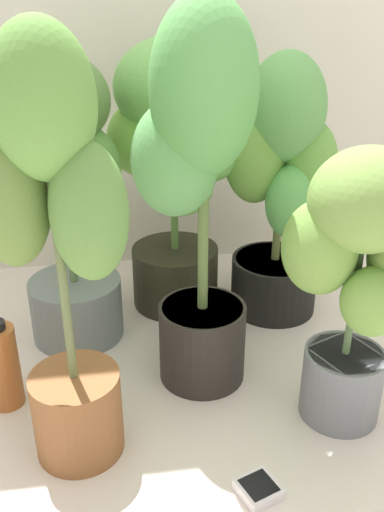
{
  "coord_description": "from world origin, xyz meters",
  "views": [
    {
      "loc": [
        -0.2,
        -1.1,
        0.94
      ],
      "look_at": [
        -0.01,
        0.2,
        0.31
      ],
      "focal_mm": 38.68,
      "sensor_mm": 36.0,
      "label": 1
    }
  ],
  "objects_px": {
    "potted_plant_back_left": "(65,187)",
    "potted_plant_front_left": "(55,241)",
    "nutrient_bottle": "(3,366)",
    "potted_plant_back_right": "(280,183)",
    "potted_plant_back_center": "(174,156)",
    "potted_plant_center": "(197,178)",
    "hygrometer_box": "(259,489)",
    "potted_plant_front_right": "(359,266)"
  },
  "relations": [
    {
      "from": "potted_plant_back_left",
      "to": "potted_plant_back_right",
      "type": "distance_m",
      "value": 0.63
    },
    {
      "from": "potted_plant_back_right",
      "to": "potted_plant_back_center",
      "type": "height_order",
      "value": "potted_plant_back_center"
    },
    {
      "from": "hygrometer_box",
      "to": "nutrient_bottle",
      "type": "distance_m",
      "value": 0.67
    },
    {
      "from": "potted_plant_center",
      "to": "hygrometer_box",
      "type": "height_order",
      "value": "potted_plant_center"
    },
    {
      "from": "potted_plant_front_left",
      "to": "potted_plant_back_center",
      "type": "height_order",
      "value": "potted_plant_front_left"
    },
    {
      "from": "potted_plant_back_right",
      "to": "potted_plant_back_left",
      "type": "bearing_deg",
      "value": -174.43
    },
    {
      "from": "potted_plant_back_left",
      "to": "potted_plant_back_center",
      "type": "distance_m",
      "value": 0.35
    },
    {
      "from": "potted_plant_back_right",
      "to": "nutrient_bottle",
      "type": "distance_m",
      "value": 0.92
    },
    {
      "from": "potted_plant_center",
      "to": "nutrient_bottle",
      "type": "distance_m",
      "value": 0.66
    },
    {
      "from": "nutrient_bottle",
      "to": "potted_plant_back_left",
      "type": "bearing_deg",
      "value": 60.06
    },
    {
      "from": "potted_plant_front_right",
      "to": "hygrometer_box",
      "type": "relative_size",
      "value": 6.49
    },
    {
      "from": "potted_plant_back_left",
      "to": "hygrometer_box",
      "type": "xyz_separation_m",
      "value": [
        0.39,
        -0.66,
        -0.46
      ]
    },
    {
      "from": "potted_plant_back_right",
      "to": "potted_plant_back_center",
      "type": "bearing_deg",
      "value": 164.51
    },
    {
      "from": "potted_plant_front_left",
      "to": "potted_plant_front_right",
      "type": "bearing_deg",
      "value": 1.5
    },
    {
      "from": "nutrient_bottle",
      "to": "potted_plant_front_left",
      "type": "bearing_deg",
      "value": -45.04
    },
    {
      "from": "potted_plant_front_left",
      "to": "potted_plant_back_right",
      "type": "bearing_deg",
      "value": 41.28
    },
    {
      "from": "potted_plant_front_left",
      "to": "nutrient_bottle",
      "type": "relative_size",
      "value": 3.81
    },
    {
      "from": "potted_plant_center",
      "to": "potted_plant_back_right",
      "type": "bearing_deg",
      "value": 45.41
    },
    {
      "from": "hygrometer_box",
      "to": "potted_plant_front_left",
      "type": "bearing_deg",
      "value": -47.62
    },
    {
      "from": "potted_plant_back_left",
      "to": "potted_plant_back_center",
      "type": "relative_size",
      "value": 0.97
    },
    {
      "from": "potted_plant_back_right",
      "to": "hygrometer_box",
      "type": "bearing_deg",
      "value": -108.15
    },
    {
      "from": "potted_plant_front_right",
      "to": "potted_plant_center",
      "type": "bearing_deg",
      "value": 146.65
    },
    {
      "from": "potted_plant_back_center",
      "to": "nutrient_bottle",
      "type": "bearing_deg",
      "value": -137.81
    },
    {
      "from": "potted_plant_back_center",
      "to": "hygrometer_box",
      "type": "distance_m",
      "value": 0.95
    },
    {
      "from": "potted_plant_front_right",
      "to": "potted_plant_back_right",
      "type": "bearing_deg",
      "value": 92.25
    },
    {
      "from": "potted_plant_back_center",
      "to": "hygrometer_box",
      "type": "relative_size",
      "value": 8.14
    },
    {
      "from": "potted_plant_back_left",
      "to": "potted_plant_center",
      "type": "distance_m",
      "value": 0.41
    },
    {
      "from": "potted_plant_center",
      "to": "potted_plant_back_center",
      "type": "height_order",
      "value": "potted_plant_center"
    },
    {
      "from": "potted_plant_front_right",
      "to": "hygrometer_box",
      "type": "distance_m",
      "value": 0.51
    },
    {
      "from": "potted_plant_back_right",
      "to": "hygrometer_box",
      "type": "distance_m",
      "value": 0.87
    },
    {
      "from": "potted_plant_back_right",
      "to": "potted_plant_front_right",
      "type": "xyz_separation_m",
      "value": [
        0.02,
        -0.52,
        -0.02
      ]
    },
    {
      "from": "potted_plant_back_center",
      "to": "hygrometer_box",
      "type": "xyz_separation_m",
      "value": [
        0.07,
        -0.81,
        -0.49
      ]
    },
    {
      "from": "potted_plant_front_left",
      "to": "nutrient_bottle",
      "type": "distance_m",
      "value": 0.48
    },
    {
      "from": "potted_plant_back_left",
      "to": "potted_plant_front_left",
      "type": "bearing_deg",
      "value": -88.37
    },
    {
      "from": "potted_plant_center",
      "to": "potted_plant_back_left",
      "type": "bearing_deg",
      "value": 142.57
    },
    {
      "from": "potted_plant_back_right",
      "to": "hygrometer_box",
      "type": "relative_size",
      "value": 7.81
    },
    {
      "from": "potted_plant_back_right",
      "to": "potted_plant_back_center",
      "type": "xyz_separation_m",
      "value": [
        -0.31,
        0.09,
        0.07
      ]
    },
    {
      "from": "potted_plant_front_left",
      "to": "potted_plant_back_center",
      "type": "relative_size",
      "value": 1.09
    },
    {
      "from": "potted_plant_front_left",
      "to": "potted_plant_back_left",
      "type": "bearing_deg",
      "value": 91.63
    },
    {
      "from": "potted_plant_back_center",
      "to": "potted_plant_front_left",
      "type": "bearing_deg",
      "value": -115.94
    },
    {
      "from": "potted_plant_back_left",
      "to": "potted_plant_front_left",
      "type": "height_order",
      "value": "potted_plant_front_left"
    },
    {
      "from": "potted_plant_center",
      "to": "potted_plant_back_center",
      "type": "xyz_separation_m",
      "value": [
        -0.01,
        0.39,
        -0.05
      ]
    }
  ]
}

